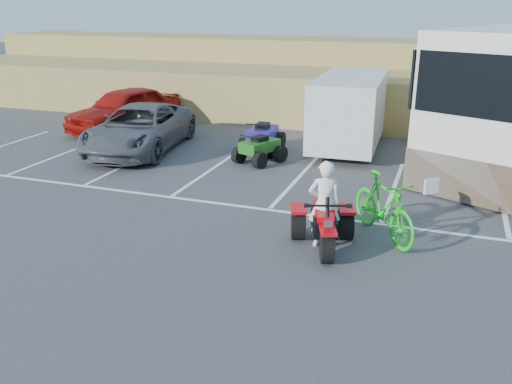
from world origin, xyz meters
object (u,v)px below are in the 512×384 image
(red_trike_atv, at_px, (323,248))
(quad_atv_green, at_px, (260,162))
(grey_pickup, at_px, (140,128))
(quad_atv_blue, at_px, (263,152))
(red_car, at_px, (125,109))
(green_dirt_bike, at_px, (384,207))
(rider, at_px, (324,204))
(cargo_trailer, at_px, (350,109))

(red_trike_atv, bearing_deg, quad_atv_green, 102.73)
(grey_pickup, height_order, quad_atv_blue, grey_pickup)
(grey_pickup, bearing_deg, quad_atv_green, -9.32)
(quad_atv_blue, height_order, quad_atv_green, quad_atv_blue)
(quad_atv_blue, relative_size, quad_atv_green, 1.14)
(grey_pickup, bearing_deg, red_car, 122.63)
(red_car, bearing_deg, quad_atv_green, -6.08)
(green_dirt_bike, bearing_deg, red_car, 108.36)
(quad_atv_blue, bearing_deg, rider, -65.51)
(green_dirt_bike, height_order, cargo_trailer, cargo_trailer)
(grey_pickup, height_order, red_car, red_car)
(red_trike_atv, bearing_deg, rider, 90.00)
(green_dirt_bike, xyz_separation_m, cargo_trailer, (-2.11, 7.47, 0.63))
(red_car, distance_m, quad_atv_blue, 6.37)
(red_trike_atv, relative_size, quad_atv_blue, 1.07)
(red_trike_atv, relative_size, rider, 0.97)
(red_trike_atv, bearing_deg, grey_pickup, 125.52)
(cargo_trailer, bearing_deg, red_trike_atv, -85.38)
(green_dirt_bike, relative_size, grey_pickup, 0.43)
(rider, bearing_deg, grey_pickup, -53.95)
(cargo_trailer, xyz_separation_m, quad_atv_green, (-2.27, -2.91, -1.32))
(red_car, xyz_separation_m, quad_atv_green, (6.52, -2.60, -0.83))
(grey_pickup, bearing_deg, green_dirt_bike, -36.35)
(red_trike_atv, xyz_separation_m, quad_atv_blue, (-3.67, 6.81, 0.00))
(quad_atv_green, bearing_deg, cargo_trailer, 74.66)
(red_trike_atv, height_order, green_dirt_bike, green_dirt_bike)
(rider, xyz_separation_m, red_car, (-9.80, 7.98, -0.09))
(red_car, bearing_deg, cargo_trailer, 17.68)
(green_dirt_bike, distance_m, quad_atv_green, 6.35)
(quad_atv_green, bearing_deg, red_car, -179.14)
(quad_atv_green, bearing_deg, rider, -36.13)
(rider, bearing_deg, quad_atv_green, -76.97)
(red_car, height_order, cargo_trailer, cargo_trailer)
(red_trike_atv, distance_m, quad_atv_blue, 7.74)
(red_car, bearing_deg, grey_pickup, -33.40)
(rider, distance_m, green_dirt_bike, 1.39)
(green_dirt_bike, relative_size, quad_atv_green, 1.58)
(red_trike_atv, distance_m, green_dirt_bike, 1.59)
(rider, xyz_separation_m, quad_atv_blue, (-3.62, 6.67, -0.92))
(red_trike_atv, bearing_deg, red_car, 122.19)
(cargo_trailer, bearing_deg, grey_pickup, -159.25)
(rider, relative_size, quad_atv_blue, 1.10)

